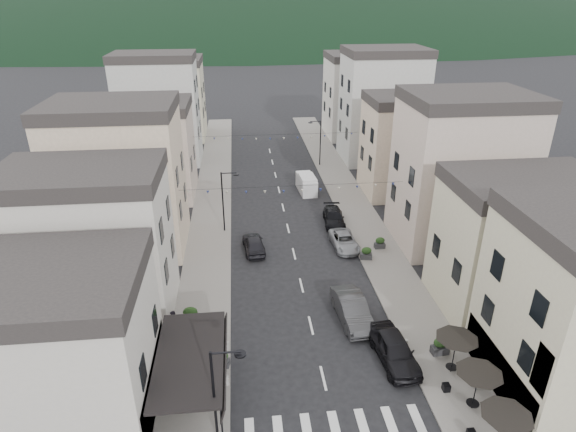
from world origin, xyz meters
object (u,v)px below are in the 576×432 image
(pedestrian_a, at_px, (202,342))
(pedestrian_b, at_px, (174,322))
(parked_car_b, at_px, (352,309))
(parked_car_c, at_px, (344,241))
(parked_car_e, at_px, (254,244))
(delivery_van, at_px, (307,183))
(parked_car_a, at_px, (394,350))
(parked_car_d, at_px, (334,217))

(pedestrian_a, distance_m, pedestrian_b, 3.16)
(parked_car_b, distance_m, pedestrian_a, 10.47)
(parked_car_b, xyz_separation_m, pedestrian_a, (-10.13, -2.65, 0.23))
(parked_car_c, height_order, parked_car_e, parked_car_e)
(parked_car_e, relative_size, delivery_van, 0.97)
(parked_car_a, height_order, pedestrian_a, pedestrian_a)
(parked_car_e, bearing_deg, parked_car_c, 173.59)
(parked_car_c, distance_m, parked_car_d, 4.83)
(parked_car_b, relative_size, pedestrian_b, 3.20)
(parked_car_e, height_order, delivery_van, delivery_van)
(parked_car_e, height_order, pedestrian_a, pedestrian_a)
(parked_car_a, bearing_deg, parked_car_b, 106.32)
(parked_car_d, height_order, pedestrian_b, pedestrian_b)
(parked_car_c, height_order, delivery_van, delivery_van)
(parked_car_e, bearing_deg, delivery_van, -121.69)
(parked_car_d, bearing_deg, parked_car_e, -145.54)
(parked_car_e, relative_size, pedestrian_a, 2.20)
(parked_car_b, bearing_deg, parked_car_a, -73.70)
(pedestrian_a, bearing_deg, delivery_van, 54.79)
(parked_car_a, bearing_deg, parked_car_c, 85.15)
(parked_car_a, distance_m, pedestrian_a, 11.91)
(parked_car_a, distance_m, pedestrian_b, 14.39)
(parked_car_a, relative_size, parked_car_d, 1.07)
(pedestrian_a, relative_size, pedestrian_b, 1.18)
(parked_car_a, distance_m, parked_car_e, 16.89)
(parked_car_d, xyz_separation_m, delivery_van, (-1.51, 8.59, 0.32))
(pedestrian_b, bearing_deg, parked_car_a, 11.98)
(parked_car_b, bearing_deg, delivery_van, 84.73)
(parked_car_d, bearing_deg, pedestrian_b, -127.54)
(parked_car_b, xyz_separation_m, pedestrian_b, (-12.13, -0.21, 0.08))
(parked_car_b, bearing_deg, pedestrian_a, -170.21)
(parked_car_b, distance_m, parked_car_d, 15.32)
(pedestrian_b, bearing_deg, pedestrian_a, -22.06)
(parked_car_a, relative_size, delivery_van, 1.15)
(parked_car_b, height_order, parked_car_c, parked_car_b)
(parked_car_a, xyz_separation_m, parked_car_b, (-1.67, 4.30, 0.01))
(pedestrian_b, bearing_deg, parked_car_e, 90.40)
(parked_car_d, height_order, pedestrian_a, pedestrian_a)
(pedestrian_b, bearing_deg, delivery_van, 91.41)
(parked_car_e, height_order, pedestrian_b, pedestrian_b)
(parked_car_a, height_order, parked_car_c, parked_car_a)
(parked_car_a, height_order, parked_car_e, parked_car_a)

